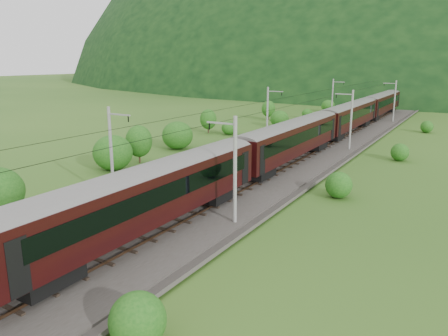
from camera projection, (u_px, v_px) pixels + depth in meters
The scene contains 15 objects.
ground at pixel (169, 211), 36.06m from camera, with size 600.00×600.00×0.00m, color #295119.
railbed at pixel (230, 181), 44.37m from camera, with size 14.00×220.00×0.30m, color #38332D.
track_left at pixel (210, 176), 45.50m from camera, with size 2.40×220.00×0.27m.
track_right at pixel (251, 183), 43.13m from camera, with size 2.40×220.00×0.27m.
catenary_left at pixel (268, 113), 64.72m from camera, with size 2.54×192.28×8.00m.
catenary_right at pixel (351, 118), 58.66m from camera, with size 2.54×192.28×8.00m.
overhead_wires at pixel (230, 113), 42.69m from camera, with size 4.83×198.00×0.03m.
mountain_main at pixel (444, 81), 253.14m from camera, with size 504.00×360.00×244.00m, color black.
mountain_ridge at pixel (281, 75), 345.88m from camera, with size 336.00×280.00×132.00m, color black.
train at pixel (325, 121), 61.20m from camera, with size 3.31×159.44×5.77m.
hazard_post_near at pixel (333, 126), 74.83m from camera, with size 0.17×0.17×1.59m, color red.
hazard_post_far at pixel (364, 115), 89.19m from camera, with size 0.18×0.18×1.67m, color red.
signal at pixel (288, 131), 66.18m from camera, with size 0.26×0.26×2.34m.
vegetation_left at pixel (124, 148), 51.40m from camera, with size 12.03×145.88×6.06m.
vegetation_right at pixel (277, 248), 26.37m from camera, with size 6.14×99.71×2.59m.
Camera 1 is at (21.28, -27.05, 12.19)m, focal length 35.00 mm.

